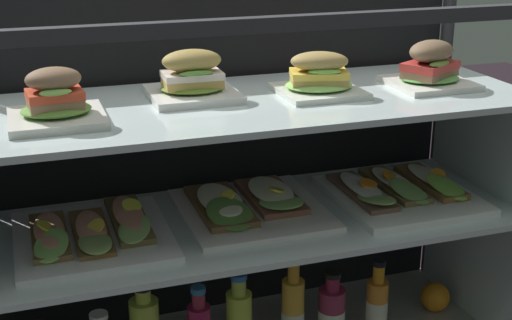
{
  "coord_description": "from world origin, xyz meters",
  "views": [
    {
      "loc": [
        -0.51,
        -1.51,
        1.13
      ],
      "look_at": [
        0.0,
        0.0,
        0.57
      ],
      "focal_mm": 51.07,
      "sensor_mm": 36.0,
      "label": 1
    }
  ],
  "objects_px": {
    "plated_roll_sandwich_mid_left": "(430,68)",
    "open_sandwich_tray_far_right": "(249,204)",
    "plated_roll_sandwich_center": "(56,103)",
    "juice_bottle_back_right": "(331,314)",
    "juice_bottle_front_second": "(377,306)",
    "plated_roll_sandwich_left_of_center": "(318,78)",
    "orange_fruit_beside_bottles": "(435,297)",
    "open_sandwich_tray_near_left_corner": "(93,232)",
    "juice_bottle_front_fourth": "(293,314)",
    "open_sandwich_tray_right_of_center": "(400,191)",
    "plated_roll_sandwich_far_left": "(192,80)"
  },
  "relations": [
    {
      "from": "plated_roll_sandwich_mid_left",
      "to": "orange_fruit_beside_bottles",
      "type": "distance_m",
      "value": 0.68
    },
    {
      "from": "juice_bottle_front_fourth",
      "to": "plated_roll_sandwich_left_of_center",
      "type": "bearing_deg",
      "value": 20.42
    },
    {
      "from": "juice_bottle_front_second",
      "to": "orange_fruit_beside_bottles",
      "type": "distance_m",
      "value": 0.23
    },
    {
      "from": "plated_roll_sandwich_mid_left",
      "to": "open_sandwich_tray_far_right",
      "type": "distance_m",
      "value": 0.55
    },
    {
      "from": "juice_bottle_back_right",
      "to": "juice_bottle_front_second",
      "type": "bearing_deg",
      "value": -5.4
    },
    {
      "from": "plated_roll_sandwich_mid_left",
      "to": "open_sandwich_tray_near_left_corner",
      "type": "xyz_separation_m",
      "value": [
        -0.82,
        0.02,
        -0.32
      ]
    },
    {
      "from": "plated_roll_sandwich_center",
      "to": "juice_bottle_back_right",
      "type": "bearing_deg",
      "value": 2.36
    },
    {
      "from": "orange_fruit_beside_bottles",
      "to": "juice_bottle_front_second",
      "type": "bearing_deg",
      "value": -164.31
    },
    {
      "from": "open_sandwich_tray_near_left_corner",
      "to": "juice_bottle_back_right",
      "type": "distance_m",
      "value": 0.66
    },
    {
      "from": "open_sandwich_tray_near_left_corner",
      "to": "juice_bottle_back_right",
      "type": "relative_size",
      "value": 1.76
    },
    {
      "from": "plated_roll_sandwich_center",
      "to": "juice_bottle_front_second",
      "type": "distance_m",
      "value": 0.99
    },
    {
      "from": "orange_fruit_beside_bottles",
      "to": "juice_bottle_back_right",
      "type": "bearing_deg",
      "value": -171.77
    },
    {
      "from": "plated_roll_sandwich_mid_left",
      "to": "juice_bottle_front_second",
      "type": "bearing_deg",
      "value": -172.45
    },
    {
      "from": "open_sandwich_tray_far_right",
      "to": "juice_bottle_front_second",
      "type": "distance_m",
      "value": 0.46
    },
    {
      "from": "plated_roll_sandwich_far_left",
      "to": "juice_bottle_front_second",
      "type": "height_order",
      "value": "plated_roll_sandwich_far_left"
    },
    {
      "from": "juice_bottle_front_second",
      "to": "juice_bottle_back_right",
      "type": "bearing_deg",
      "value": 174.6
    },
    {
      "from": "open_sandwich_tray_near_left_corner",
      "to": "juice_bottle_front_fourth",
      "type": "xyz_separation_m",
      "value": [
        0.48,
        -0.02,
        -0.29
      ]
    },
    {
      "from": "juice_bottle_back_right",
      "to": "open_sandwich_tray_near_left_corner",
      "type": "bearing_deg",
      "value": 178.09
    },
    {
      "from": "plated_roll_sandwich_left_of_center",
      "to": "open_sandwich_tray_far_right",
      "type": "distance_m",
      "value": 0.35
    },
    {
      "from": "plated_roll_sandwich_left_of_center",
      "to": "orange_fruit_beside_bottles",
      "type": "xyz_separation_m",
      "value": [
        0.39,
        0.03,
        -0.67
      ]
    },
    {
      "from": "open_sandwich_tray_far_right",
      "to": "juice_bottle_back_right",
      "type": "xyz_separation_m",
      "value": [
        0.21,
        -0.06,
        -0.31
      ]
    },
    {
      "from": "open_sandwich_tray_near_left_corner",
      "to": "plated_roll_sandwich_mid_left",
      "type": "bearing_deg",
      "value": -1.14
    },
    {
      "from": "plated_roll_sandwich_left_of_center",
      "to": "plated_roll_sandwich_mid_left",
      "type": "distance_m",
      "value": 0.29
    },
    {
      "from": "orange_fruit_beside_bottles",
      "to": "plated_roll_sandwich_far_left",
      "type": "bearing_deg",
      "value": 177.84
    },
    {
      "from": "plated_roll_sandwich_far_left",
      "to": "open_sandwich_tray_right_of_center",
      "type": "relative_size",
      "value": 0.55
    },
    {
      "from": "open_sandwich_tray_near_left_corner",
      "to": "juice_bottle_back_right",
      "type": "bearing_deg",
      "value": -1.91
    },
    {
      "from": "plated_roll_sandwich_mid_left",
      "to": "open_sandwich_tray_right_of_center",
      "type": "relative_size",
      "value": 0.53
    },
    {
      "from": "juice_bottle_front_second",
      "to": "juice_bottle_front_fourth",
      "type": "bearing_deg",
      "value": 177.88
    },
    {
      "from": "plated_roll_sandwich_mid_left",
      "to": "open_sandwich_tray_far_right",
      "type": "height_order",
      "value": "plated_roll_sandwich_mid_left"
    },
    {
      "from": "plated_roll_sandwich_left_of_center",
      "to": "orange_fruit_beside_bottles",
      "type": "relative_size",
      "value": 2.26
    },
    {
      "from": "plated_roll_sandwich_center",
      "to": "plated_roll_sandwich_left_of_center",
      "type": "relative_size",
      "value": 1.02
    },
    {
      "from": "juice_bottle_front_fourth",
      "to": "orange_fruit_beside_bottles",
      "type": "height_order",
      "value": "juice_bottle_front_fourth"
    },
    {
      "from": "plated_roll_sandwich_center",
      "to": "plated_roll_sandwich_left_of_center",
      "type": "distance_m",
      "value": 0.6
    },
    {
      "from": "juice_bottle_front_second",
      "to": "open_sandwich_tray_right_of_center",
      "type": "bearing_deg",
      "value": 23.0
    },
    {
      "from": "open_sandwich_tray_right_of_center",
      "to": "juice_bottle_back_right",
      "type": "relative_size",
      "value": 1.76
    },
    {
      "from": "plated_roll_sandwich_left_of_center",
      "to": "juice_bottle_front_second",
      "type": "bearing_deg",
      "value": -10.47
    },
    {
      "from": "plated_roll_sandwich_mid_left",
      "to": "plated_roll_sandwich_center",
      "type": "bearing_deg",
      "value": -178.07
    },
    {
      "from": "plated_roll_sandwich_far_left",
      "to": "open_sandwich_tray_near_left_corner",
      "type": "bearing_deg",
      "value": -167.52
    },
    {
      "from": "plated_roll_sandwich_center",
      "to": "juice_bottle_front_fourth",
      "type": "xyz_separation_m",
      "value": [
        0.53,
        0.02,
        -0.61
      ]
    },
    {
      "from": "open_sandwich_tray_far_right",
      "to": "open_sandwich_tray_right_of_center",
      "type": "bearing_deg",
      "value": -6.0
    },
    {
      "from": "plated_roll_sandwich_far_left",
      "to": "juice_bottle_front_second",
      "type": "relative_size",
      "value": 0.88
    },
    {
      "from": "plated_roll_sandwich_center",
      "to": "juice_bottle_back_right",
      "type": "relative_size",
      "value": 0.94
    },
    {
      "from": "plated_roll_sandwich_mid_left",
      "to": "open_sandwich_tray_far_right",
      "type": "xyz_separation_m",
      "value": [
        -0.44,
        0.05,
        -0.32
      ]
    },
    {
      "from": "open_sandwich_tray_near_left_corner",
      "to": "juice_bottle_front_second",
      "type": "distance_m",
      "value": 0.77
    },
    {
      "from": "plated_roll_sandwich_center",
      "to": "juice_bottle_front_second",
      "type": "bearing_deg",
      "value": 1.1
    },
    {
      "from": "plated_roll_sandwich_far_left",
      "to": "plated_roll_sandwich_left_of_center",
      "type": "bearing_deg",
      "value": -10.93
    },
    {
      "from": "plated_roll_sandwich_mid_left",
      "to": "orange_fruit_beside_bottles",
      "type": "height_order",
      "value": "plated_roll_sandwich_mid_left"
    },
    {
      "from": "plated_roll_sandwich_center",
      "to": "plated_roll_sandwich_mid_left",
      "type": "bearing_deg",
      "value": 1.93
    },
    {
      "from": "open_sandwich_tray_near_left_corner",
      "to": "juice_bottle_front_fourth",
      "type": "height_order",
      "value": "open_sandwich_tray_near_left_corner"
    },
    {
      "from": "juice_bottle_back_right",
      "to": "plated_roll_sandwich_left_of_center",
      "type": "bearing_deg",
      "value": 157.03
    }
  ]
}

